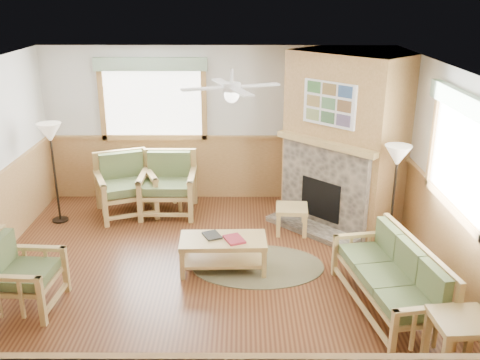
{
  "coord_description": "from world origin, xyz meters",
  "views": [
    {
      "loc": [
        0.42,
        -6.09,
        3.61
      ],
      "look_at": [
        0.4,
        0.7,
        1.15
      ],
      "focal_mm": 40.0,
      "sensor_mm": 36.0,
      "label": 1
    }
  ],
  "objects_px": {
    "end_table_chairs": "(166,194)",
    "footstool": "(291,219)",
    "floor_lamp_left": "(55,173)",
    "armchair_back_right": "(168,185)",
    "sofa": "(389,278)",
    "coffee_table": "(223,254)",
    "floor_lamp_right": "(393,200)",
    "armchair_back_left": "(126,186)",
    "armchair_left": "(23,273)",
    "end_table_sofa": "(459,345)"
  },
  "relations": [
    {
      "from": "end_table_chairs",
      "to": "footstool",
      "type": "height_order",
      "value": "end_table_chairs"
    },
    {
      "from": "floor_lamp_left",
      "to": "armchair_back_right",
      "type": "bearing_deg",
      "value": 11.27
    },
    {
      "from": "sofa",
      "to": "coffee_table",
      "type": "distance_m",
      "value": 2.18
    },
    {
      "from": "footstool",
      "to": "floor_lamp_right",
      "type": "distance_m",
      "value": 1.61
    },
    {
      "from": "coffee_table",
      "to": "footstool",
      "type": "relative_size",
      "value": 2.38
    },
    {
      "from": "armchair_back_left",
      "to": "end_table_chairs",
      "type": "xyz_separation_m",
      "value": [
        0.62,
        0.2,
        -0.23
      ]
    },
    {
      "from": "armchair_left",
      "to": "armchair_back_right",
      "type": "bearing_deg",
      "value": -21.66
    },
    {
      "from": "armchair_left",
      "to": "floor_lamp_left",
      "type": "height_order",
      "value": "floor_lamp_left"
    },
    {
      "from": "armchair_left",
      "to": "end_table_chairs",
      "type": "bearing_deg",
      "value": -19.36
    },
    {
      "from": "armchair_back_right",
      "to": "end_table_sofa",
      "type": "bearing_deg",
      "value": -49.88
    },
    {
      "from": "end_table_chairs",
      "to": "end_table_sofa",
      "type": "xyz_separation_m",
      "value": [
        3.43,
        -4.13,
        0.04
      ]
    },
    {
      "from": "sofa",
      "to": "end_table_chairs",
      "type": "relative_size",
      "value": 3.36
    },
    {
      "from": "floor_lamp_right",
      "to": "armchair_left",
      "type": "bearing_deg",
      "value": -162.91
    },
    {
      "from": "coffee_table",
      "to": "floor_lamp_left",
      "type": "xyz_separation_m",
      "value": [
        -2.73,
        1.6,
        0.59
      ]
    },
    {
      "from": "footstool",
      "to": "armchair_left",
      "type": "bearing_deg",
      "value": -148.02
    },
    {
      "from": "floor_lamp_right",
      "to": "end_table_chairs",
      "type": "bearing_deg",
      "value": 155.7
    },
    {
      "from": "armchair_left",
      "to": "floor_lamp_right",
      "type": "xyz_separation_m",
      "value": [
        4.7,
        1.44,
        0.36
      ]
    },
    {
      "from": "sofa",
      "to": "floor_lamp_left",
      "type": "relative_size",
      "value": 1.09
    },
    {
      "from": "armchair_left",
      "to": "coffee_table",
      "type": "height_order",
      "value": "armchair_left"
    },
    {
      "from": "armchair_back_right",
      "to": "floor_lamp_left",
      "type": "xyz_separation_m",
      "value": [
        -1.74,
        -0.35,
        0.32
      ]
    },
    {
      "from": "armchair_back_left",
      "to": "end_table_sofa",
      "type": "xyz_separation_m",
      "value": [
        4.06,
        -3.93,
        -0.2
      ]
    },
    {
      "from": "footstool",
      "to": "floor_lamp_right",
      "type": "bearing_deg",
      "value": -25.48
    },
    {
      "from": "armchair_back_right",
      "to": "floor_lamp_left",
      "type": "bearing_deg",
      "value": -168.81
    },
    {
      "from": "end_table_chairs",
      "to": "footstool",
      "type": "xyz_separation_m",
      "value": [
        2.08,
        -0.9,
        -0.06
      ]
    },
    {
      "from": "armchair_back_left",
      "to": "sofa",
      "type": "bearing_deg",
      "value": -60.03
    },
    {
      "from": "sofa",
      "to": "end_table_chairs",
      "type": "height_order",
      "value": "sofa"
    },
    {
      "from": "coffee_table",
      "to": "floor_lamp_left",
      "type": "distance_m",
      "value": 3.21
    },
    {
      "from": "armchair_back_right",
      "to": "coffee_table",
      "type": "bearing_deg",
      "value": -63.18
    },
    {
      "from": "end_table_chairs",
      "to": "footstool",
      "type": "bearing_deg",
      "value": -23.52
    },
    {
      "from": "footstool",
      "to": "floor_lamp_left",
      "type": "distance_m",
      "value": 3.82
    },
    {
      "from": "armchair_back_left",
      "to": "coffee_table",
      "type": "relative_size",
      "value": 0.87
    },
    {
      "from": "sofa",
      "to": "footstool",
      "type": "height_order",
      "value": "sofa"
    },
    {
      "from": "floor_lamp_left",
      "to": "armchair_back_left",
      "type": "bearing_deg",
      "value": 16.0
    },
    {
      "from": "armchair_back_right",
      "to": "end_table_chairs",
      "type": "bearing_deg",
      "value": 114.51
    },
    {
      "from": "armchair_back_right",
      "to": "floor_lamp_left",
      "type": "distance_m",
      "value": 1.8
    },
    {
      "from": "armchair_left",
      "to": "floor_lamp_right",
      "type": "bearing_deg",
      "value": -69.32
    },
    {
      "from": "end_table_sofa",
      "to": "coffee_table",
      "type": "bearing_deg",
      "value": 139.44
    },
    {
      "from": "coffee_table",
      "to": "end_table_sofa",
      "type": "height_order",
      "value": "end_table_sofa"
    },
    {
      "from": "armchair_left",
      "to": "end_table_sofa",
      "type": "relative_size",
      "value": 1.44
    },
    {
      "from": "armchair_back_left",
      "to": "floor_lamp_right",
      "type": "bearing_deg",
      "value": -40.58
    },
    {
      "from": "sofa",
      "to": "armchair_back_right",
      "type": "bearing_deg",
      "value": -144.62
    },
    {
      "from": "footstool",
      "to": "sofa",
      "type": "bearing_deg",
      "value": -66.12
    },
    {
      "from": "floor_lamp_right",
      "to": "end_table_sofa",
      "type": "bearing_deg",
      "value": -90.0
    },
    {
      "from": "armchair_back_left",
      "to": "armchair_back_right",
      "type": "relative_size",
      "value": 1.0
    },
    {
      "from": "coffee_table",
      "to": "armchair_back_right",
      "type": "bearing_deg",
      "value": 115.21
    },
    {
      "from": "sofa",
      "to": "armchair_left",
      "type": "height_order",
      "value": "armchair_left"
    },
    {
      "from": "armchair_back_right",
      "to": "footstool",
      "type": "distance_m",
      "value": 2.16
    },
    {
      "from": "armchair_left",
      "to": "coffee_table",
      "type": "xyz_separation_m",
      "value": [
        2.32,
        0.9,
        -0.21
      ]
    },
    {
      "from": "armchair_back_left",
      "to": "footstool",
      "type": "bearing_deg",
      "value": -36.77
    },
    {
      "from": "armchair_back_left",
      "to": "armchair_left",
      "type": "distance_m",
      "value": 2.86
    }
  ]
}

